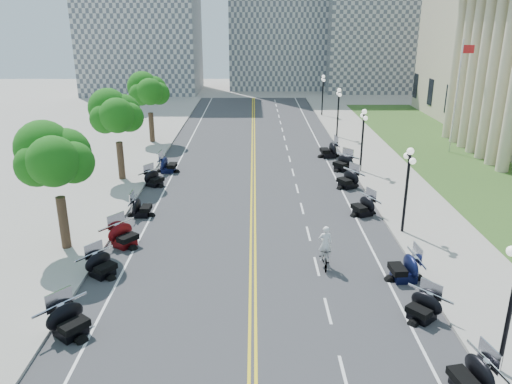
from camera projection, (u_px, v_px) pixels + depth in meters
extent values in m
plane|color=gray|center=(253.00, 267.00, 24.98)|extent=(160.00, 160.00, 0.00)
cube|color=#333335|center=(253.00, 198.00, 34.41)|extent=(16.00, 90.00, 0.01)
cube|color=yellow|center=(251.00, 198.00, 34.41)|extent=(0.12, 90.00, 0.00)
cube|color=yellow|center=(255.00, 198.00, 34.41)|extent=(0.12, 90.00, 0.00)
cube|color=white|center=(346.00, 198.00, 34.44)|extent=(0.12, 90.00, 0.00)
cube|color=white|center=(160.00, 198.00, 34.39)|extent=(0.12, 90.00, 0.00)
cube|color=white|center=(344.00, 374.00, 17.45)|extent=(0.12, 2.00, 0.00)
cube|color=white|center=(328.00, 311.00, 21.22)|extent=(0.12, 2.00, 0.00)
cube|color=white|center=(317.00, 266.00, 24.99)|extent=(0.12, 2.00, 0.00)
cube|color=white|center=(308.00, 233.00, 28.76)|extent=(0.12, 2.00, 0.00)
cube|color=white|center=(302.00, 208.00, 32.54)|extent=(0.12, 2.00, 0.00)
cube|color=white|center=(297.00, 188.00, 36.31)|extent=(0.12, 2.00, 0.00)
cube|color=white|center=(293.00, 172.00, 40.08)|extent=(0.12, 2.00, 0.00)
cube|color=white|center=(290.00, 159.00, 43.85)|extent=(0.12, 2.00, 0.00)
cube|color=white|center=(287.00, 148.00, 47.63)|extent=(0.12, 2.00, 0.00)
cube|color=white|center=(284.00, 138.00, 51.40)|extent=(0.12, 2.00, 0.00)
cube|color=white|center=(282.00, 130.00, 55.17)|extent=(0.12, 2.00, 0.00)
cube|color=white|center=(280.00, 122.00, 58.95)|extent=(0.12, 2.00, 0.00)
cube|color=white|center=(279.00, 116.00, 62.72)|extent=(0.12, 2.00, 0.00)
cube|color=white|center=(277.00, 110.00, 66.49)|extent=(0.12, 2.00, 0.00)
cube|color=white|center=(276.00, 105.00, 70.26)|extent=(0.12, 2.00, 0.00)
cube|color=white|center=(275.00, 101.00, 74.04)|extent=(0.12, 2.00, 0.00)
cube|color=#9E9991|center=(405.00, 197.00, 34.43)|extent=(5.00, 90.00, 0.15)
cube|color=#9E9991|center=(101.00, 197.00, 34.35)|extent=(5.00, 90.00, 0.15)
cube|color=#356023|center=(461.00, 165.00, 42.01)|extent=(9.00, 60.00, 0.10)
cube|color=gray|center=(140.00, 9.00, 79.07)|extent=(18.00, 14.00, 26.00)
cube|color=gray|center=(386.00, 22.00, 82.72)|extent=(20.00, 14.00, 22.00)
imported|color=#A51414|center=(325.00, 257.00, 24.76)|extent=(0.56, 1.85, 1.11)
imported|color=white|center=(326.00, 230.00, 24.27)|extent=(0.68, 0.45, 1.86)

